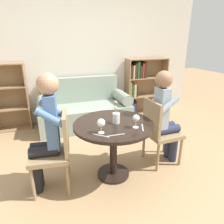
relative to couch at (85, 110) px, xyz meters
The scene contains 15 objects.
ground_plane 1.71m from the couch, 90.00° to the right, with size 16.00×16.00×0.00m, color tan.
back_wall 1.12m from the couch, 90.00° to the left, with size 5.20×0.05×2.70m.
round_table 1.70m from the couch, 90.00° to the right, with size 0.93×0.93×0.71m.
couch is the anchor object (origin of this frame).
bookshelf_right 1.42m from the couch, 11.23° to the left, with size 0.93×0.28×1.24m.
chair_left 1.80m from the couch, 111.68° to the right, with size 0.47×0.47×0.90m.
chair_right 1.76m from the couch, 67.71° to the right, with size 0.43×0.43×0.90m.
person_left 1.85m from the couch, 114.31° to the right, with size 0.44×0.38×1.32m.
person_right 1.81m from the couch, 65.09° to the right, with size 0.43×0.35×1.27m.
wine_glass_left 1.96m from the couch, 96.24° to the right, with size 0.09×0.09×0.16m.
wine_glass_right 1.95m from the couch, 84.23° to the right, with size 0.08×0.08×0.15m.
flower_vase 1.75m from the couch, 89.03° to the right, with size 0.08×0.08×0.26m.
knife_left_setting 2.02m from the couch, 92.29° to the right, with size 0.19×0.02×0.00m.
fork_left_setting 1.99m from the couch, 96.77° to the right, with size 0.15×0.14×0.00m.
knife_right_setting 1.96m from the couch, 82.18° to the right, with size 0.09×0.18×0.00m.
Camera 1 is at (-0.72, -1.99, 1.62)m, focal length 32.00 mm.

